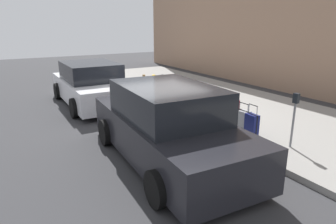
{
  "coord_description": "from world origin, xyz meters",
  "views": [
    {
      "loc": [
        -8.38,
        4.67,
        2.88
      ],
      "look_at": [
        -1.44,
        0.57,
        0.47
      ],
      "focal_mm": 31.8,
      "sensor_mm": 36.0,
      "label": 1
    }
  ],
  "objects_px": {
    "suitcase_olive_5": "(199,104)",
    "bollard_post": "(144,84)",
    "suitcase_teal_3": "(216,109)",
    "parked_car_white_1": "(91,85)",
    "suitcase_maroon_9": "(165,90)",
    "suitcase_navy_0": "(252,125)",
    "suitcase_black_4": "(206,109)",
    "suitcase_silver_1": "(243,121)",
    "parked_car_charcoal_0": "(167,126)",
    "suitcase_red_6": "(189,100)",
    "parking_meter": "(294,113)",
    "suitcase_silver_8": "(172,93)",
    "suitcase_navy_7": "(178,97)",
    "fire_hydrant": "(154,84)",
    "suitcase_maroon_2": "(231,112)"
  },
  "relations": [
    {
      "from": "suitcase_navy_7",
      "to": "suitcase_silver_8",
      "type": "height_order",
      "value": "suitcase_silver_8"
    },
    {
      "from": "suitcase_black_4",
      "to": "parking_meter",
      "type": "relative_size",
      "value": 0.45
    },
    {
      "from": "suitcase_silver_1",
      "to": "suitcase_teal_3",
      "type": "height_order",
      "value": "suitcase_teal_3"
    },
    {
      "from": "suitcase_teal_3",
      "to": "suitcase_black_4",
      "type": "bearing_deg",
      "value": 2.02
    },
    {
      "from": "suitcase_olive_5",
      "to": "bollard_post",
      "type": "distance_m",
      "value": 3.52
    },
    {
      "from": "fire_hydrant",
      "to": "parked_car_white_1",
      "type": "xyz_separation_m",
      "value": [
        0.39,
        2.39,
        0.16
      ]
    },
    {
      "from": "suitcase_maroon_2",
      "to": "suitcase_teal_3",
      "type": "bearing_deg",
      "value": 14.17
    },
    {
      "from": "suitcase_silver_8",
      "to": "parking_meter",
      "type": "distance_m",
      "value": 4.92
    },
    {
      "from": "parking_meter",
      "to": "suitcase_maroon_2",
      "type": "bearing_deg",
      "value": 5.69
    },
    {
      "from": "parked_car_white_1",
      "to": "suitcase_olive_5",
      "type": "bearing_deg",
      "value": -143.77
    },
    {
      "from": "suitcase_teal_3",
      "to": "bollard_post",
      "type": "distance_m",
      "value": 4.48
    },
    {
      "from": "bollard_post",
      "to": "suitcase_black_4",
      "type": "bearing_deg",
      "value": -178.88
    },
    {
      "from": "suitcase_navy_7",
      "to": "parked_car_white_1",
      "type": "relative_size",
      "value": 0.2
    },
    {
      "from": "suitcase_teal_3",
      "to": "suitcase_maroon_9",
      "type": "distance_m",
      "value": 3.07
    },
    {
      "from": "suitcase_red_6",
      "to": "suitcase_silver_8",
      "type": "distance_m",
      "value": 1.07
    },
    {
      "from": "suitcase_teal_3",
      "to": "suitcase_navy_7",
      "type": "bearing_deg",
      "value": 0.14
    },
    {
      "from": "suitcase_red_6",
      "to": "bollard_post",
      "type": "bearing_deg",
      "value": 3.38
    },
    {
      "from": "suitcase_maroon_2",
      "to": "suitcase_navy_7",
      "type": "relative_size",
      "value": 0.91
    },
    {
      "from": "suitcase_maroon_2",
      "to": "parked_car_charcoal_0",
      "type": "relative_size",
      "value": 0.17
    },
    {
      "from": "suitcase_silver_8",
      "to": "fire_hydrant",
      "type": "distance_m",
      "value": 1.33
    },
    {
      "from": "bollard_post",
      "to": "parked_car_charcoal_0",
      "type": "xyz_separation_m",
      "value": [
        -5.69,
        2.24,
        0.27
      ]
    },
    {
      "from": "suitcase_olive_5",
      "to": "suitcase_maroon_9",
      "type": "distance_m",
      "value": 2.11
    },
    {
      "from": "bollard_post",
      "to": "parked_car_white_1",
      "type": "xyz_separation_m",
      "value": [
        -0.19,
        2.24,
        0.21
      ]
    },
    {
      "from": "suitcase_navy_7",
      "to": "parked_car_charcoal_0",
      "type": "height_order",
      "value": "parked_car_charcoal_0"
    },
    {
      "from": "suitcase_teal_3",
      "to": "suitcase_black_4",
      "type": "distance_m",
      "value": 0.47
    },
    {
      "from": "suitcase_maroon_2",
      "to": "suitcase_maroon_9",
      "type": "bearing_deg",
      "value": 0.88
    },
    {
      "from": "suitcase_olive_5",
      "to": "parked_car_charcoal_0",
      "type": "distance_m",
      "value": 3.28
    },
    {
      "from": "suitcase_navy_0",
      "to": "parked_car_charcoal_0",
      "type": "xyz_separation_m",
      "value": [
        0.15,
        2.36,
        0.35
      ]
    },
    {
      "from": "suitcase_teal_3",
      "to": "fire_hydrant",
      "type": "xyz_separation_m",
      "value": [
        3.9,
        -0.06,
        0.05
      ]
    },
    {
      "from": "suitcase_maroon_9",
      "to": "suitcase_silver_1",
      "type": "bearing_deg",
      "value": -179.04
    },
    {
      "from": "suitcase_red_6",
      "to": "parked_car_white_1",
      "type": "bearing_deg",
      "value": 40.87
    },
    {
      "from": "suitcase_silver_8",
      "to": "parked_car_charcoal_0",
      "type": "height_order",
      "value": "parked_car_charcoal_0"
    },
    {
      "from": "parked_car_charcoal_0",
      "to": "suitcase_red_6",
      "type": "bearing_deg",
      "value": -41.71
    },
    {
      "from": "suitcase_silver_1",
      "to": "parked_car_white_1",
      "type": "height_order",
      "value": "parked_car_white_1"
    },
    {
      "from": "suitcase_teal_3",
      "to": "parked_car_charcoal_0",
      "type": "xyz_separation_m",
      "value": [
        -1.21,
        2.33,
        0.26
      ]
    },
    {
      "from": "suitcase_black_4",
      "to": "suitcase_navy_7",
      "type": "relative_size",
      "value": 0.63
    },
    {
      "from": "suitcase_maroon_9",
      "to": "bollard_post",
      "type": "height_order",
      "value": "suitcase_maroon_9"
    },
    {
      "from": "suitcase_navy_0",
      "to": "bollard_post",
      "type": "bearing_deg",
      "value": 1.24
    },
    {
      "from": "suitcase_silver_1",
      "to": "suitcase_silver_8",
      "type": "relative_size",
      "value": 0.8
    },
    {
      "from": "suitcase_teal_3",
      "to": "parked_car_white_1",
      "type": "relative_size",
      "value": 0.18
    },
    {
      "from": "suitcase_navy_7",
      "to": "suitcase_silver_8",
      "type": "bearing_deg",
      "value": -8.51
    },
    {
      "from": "suitcase_navy_0",
      "to": "parking_meter",
      "type": "height_order",
      "value": "parking_meter"
    },
    {
      "from": "fire_hydrant",
      "to": "parking_meter",
      "type": "xyz_separation_m",
      "value": [
        -6.22,
        -0.25,
        0.4
      ]
    },
    {
      "from": "suitcase_black_4",
      "to": "parked_car_white_1",
      "type": "relative_size",
      "value": 0.13
    },
    {
      "from": "suitcase_navy_0",
      "to": "suitcase_navy_7",
      "type": "relative_size",
      "value": 0.92
    },
    {
      "from": "suitcase_maroon_2",
      "to": "fire_hydrant",
      "type": "xyz_separation_m",
      "value": [
        4.38,
        0.07,
        0.05
      ]
    },
    {
      "from": "suitcase_black_4",
      "to": "suitcase_silver_8",
      "type": "bearing_deg",
      "value": -2.53
    },
    {
      "from": "suitcase_navy_0",
      "to": "suitcase_black_4",
      "type": "xyz_separation_m",
      "value": [
        1.82,
        0.05,
        -0.03
      ]
    },
    {
      "from": "suitcase_red_6",
      "to": "parked_car_charcoal_0",
      "type": "xyz_separation_m",
      "value": [
        -2.71,
        2.41,
        0.33
      ]
    },
    {
      "from": "suitcase_teal_3",
      "to": "parked_car_white_1",
      "type": "xyz_separation_m",
      "value": [
        4.29,
        2.33,
        0.21
      ]
    }
  ]
}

